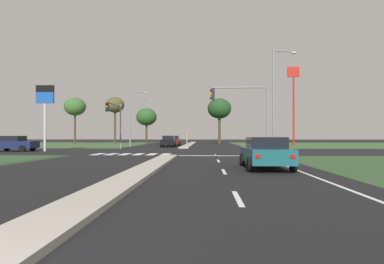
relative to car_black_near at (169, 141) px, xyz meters
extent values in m
plane|color=black|center=(2.38, -12.17, -0.80)|extent=(200.00, 200.00, 0.00)
cube|color=#385B2D|center=(-23.12, 12.33, -0.80)|extent=(35.00, 35.00, 0.01)
cube|color=#385B2D|center=(27.88, 12.33, -0.80)|extent=(35.00, 35.00, 0.01)
cube|color=#ADA89E|center=(2.38, -31.17, -0.73)|extent=(1.20, 22.00, 0.14)
cube|color=#ADA89E|center=(2.38, 12.83, -0.73)|extent=(1.20, 36.00, 0.14)
cube|color=silver|center=(5.88, -36.35, -0.80)|extent=(0.14, 2.00, 0.01)
cube|color=silver|center=(5.88, -30.35, -0.80)|extent=(0.14, 2.00, 0.01)
cube|color=silver|center=(5.88, -24.35, -0.80)|extent=(0.14, 2.00, 0.01)
cube|color=silver|center=(5.88, -18.35, -0.80)|extent=(0.14, 2.00, 0.01)
cube|color=silver|center=(9.23, -30.17, -0.80)|extent=(0.14, 24.00, 0.01)
cube|color=silver|center=(6.18, -19.17, -0.80)|extent=(6.40, 0.50, 0.01)
cube|color=silver|center=(-4.02, -17.37, -0.80)|extent=(0.70, 2.80, 0.01)
cube|color=silver|center=(-2.87, -17.37, -0.80)|extent=(0.70, 2.80, 0.01)
cube|color=silver|center=(-1.72, -17.37, -0.80)|extent=(0.70, 2.80, 0.01)
cube|color=silver|center=(-0.57, -17.37, -0.80)|extent=(0.70, 2.80, 0.01)
cube|color=silver|center=(0.58, -17.37, -0.80)|extent=(0.70, 2.80, 0.01)
cube|color=silver|center=(1.73, -17.37, -0.80)|extent=(0.70, 2.80, 0.01)
cube|color=black|center=(0.00, -0.03, -0.11)|extent=(1.73, 4.12, 0.73)
cube|color=black|center=(0.00, 0.12, 0.51)|extent=(1.52, 1.90, 0.52)
cube|color=red|center=(0.66, 2.05, -0.04)|extent=(0.20, 0.04, 0.14)
cube|color=red|center=(-0.66, 2.05, -0.04)|extent=(0.20, 0.04, 0.14)
cylinder|color=black|center=(0.87, -1.35, -0.48)|extent=(0.22, 0.64, 0.64)
cylinder|color=black|center=(-0.87, -1.35, -0.48)|extent=(0.22, 0.64, 0.64)
cylinder|color=black|center=(0.87, 1.29, -0.48)|extent=(0.22, 0.64, 0.64)
cylinder|color=black|center=(-0.87, 1.29, -0.48)|extent=(0.22, 0.64, 0.64)
cube|color=#161E47|center=(-14.07, -12.78, -0.12)|extent=(4.24, 1.87, 0.71)
cube|color=black|center=(-14.22, -12.78, 0.49)|extent=(1.95, 1.65, 0.52)
cylinder|color=black|center=(-12.71, -11.85, -0.48)|extent=(0.64, 0.22, 0.64)
cylinder|color=black|center=(-12.71, -13.72, -0.48)|extent=(0.64, 0.22, 0.64)
cylinder|color=black|center=(-15.43, -11.85, -0.48)|extent=(0.64, 0.22, 0.64)
cube|color=#19565B|center=(7.94, -28.88, -0.15)|extent=(1.87, 4.47, 0.67)
cube|color=black|center=(7.94, -29.03, 0.45)|extent=(1.65, 2.06, 0.52)
cube|color=red|center=(7.23, -31.14, -0.08)|extent=(0.20, 0.04, 0.14)
cube|color=red|center=(8.65, -31.14, -0.08)|extent=(0.20, 0.04, 0.14)
cylinder|color=black|center=(7.00, -27.45, -0.48)|extent=(0.22, 0.64, 0.64)
cylinder|color=black|center=(8.87, -27.45, -0.48)|extent=(0.22, 0.64, 0.64)
cylinder|color=black|center=(7.00, -30.31, -0.48)|extent=(0.22, 0.64, 0.64)
cylinder|color=black|center=(8.87, -30.31, -0.48)|extent=(0.22, 0.64, 0.64)
cube|color=maroon|center=(0.15, 5.70, -0.12)|extent=(1.76, 4.14, 0.71)
cube|color=black|center=(0.15, 5.85, 0.49)|extent=(1.55, 1.90, 0.52)
cube|color=red|center=(0.82, 7.79, -0.05)|extent=(0.20, 0.04, 0.14)
cube|color=red|center=(-0.52, 7.79, -0.05)|extent=(0.20, 0.04, 0.14)
cylinder|color=black|center=(1.03, 4.38, -0.48)|extent=(0.22, 0.64, 0.64)
cylinder|color=black|center=(-0.73, 4.38, -0.48)|extent=(0.22, 0.64, 0.64)
cylinder|color=black|center=(1.03, 7.02, -0.48)|extent=(0.22, 0.64, 0.64)
cylinder|color=black|center=(-0.73, 7.02, -0.48)|extent=(0.22, 0.64, 0.64)
cylinder|color=gray|center=(9.98, -18.77, 2.02)|extent=(0.18, 0.18, 5.64)
cylinder|color=gray|center=(7.83, -18.77, 4.59)|extent=(4.30, 0.12, 0.12)
cube|color=black|center=(5.68, -18.77, 4.06)|extent=(0.26, 0.32, 0.95)
sphere|color=#360503|center=(5.52, -18.77, 4.36)|extent=(0.20, 0.20, 0.20)
sphere|color=orange|center=(5.52, -18.77, 4.06)|extent=(0.20, 0.20, 0.20)
sphere|color=black|center=(5.52, -18.77, 3.76)|extent=(0.20, 0.20, 0.20)
cylinder|color=gray|center=(-5.22, -5.57, 1.88)|extent=(0.18, 0.18, 5.35)
cylinder|color=gray|center=(-5.22, -8.27, 4.30)|extent=(0.12, 5.39, 0.12)
cube|color=black|center=(-5.22, -10.96, 3.78)|extent=(0.32, 0.26, 0.95)
sphere|color=#360503|center=(-5.22, -11.12, 4.08)|extent=(0.20, 0.20, 0.20)
sphere|color=orange|center=(-5.22, -11.12, 3.78)|extent=(0.20, 0.20, 0.20)
sphere|color=black|center=(-5.22, -11.12, 3.48)|extent=(0.20, 0.20, 0.20)
cylinder|color=gray|center=(10.82, -17.01, 3.61)|extent=(0.20, 0.20, 8.83)
cylinder|color=gray|center=(11.72, -16.83, 7.92)|extent=(1.83, 0.47, 0.10)
ellipsoid|color=#B2B2A8|center=(12.63, -16.64, 7.82)|extent=(0.56, 0.28, 0.20)
cylinder|color=gray|center=(-6.06, 2.99, 3.28)|extent=(0.20, 0.20, 8.17)
cylinder|color=gray|center=(-4.98, 3.29, 7.27)|extent=(2.19, 0.70, 0.10)
ellipsoid|color=#B2B2A8|center=(-3.90, 3.59, 7.17)|extent=(0.56, 0.28, 0.20)
cylinder|color=gray|center=(-6.06, 16.49, 3.63)|extent=(0.20, 0.20, 8.86)
cylinder|color=gray|center=(-6.43, 17.50, 7.96)|extent=(0.84, 2.06, 0.10)
ellipsoid|color=#B2B2A8|center=(-6.81, 18.51, 7.86)|extent=(0.56, 0.28, 0.20)
cylinder|color=#9E8966|center=(2.45, 1.35, -0.26)|extent=(0.16, 0.16, 0.80)
cylinder|color=#9E8966|center=(2.45, 1.35, 0.55)|extent=(0.34, 0.34, 0.83)
sphere|color=tan|center=(2.45, 1.35, 1.08)|extent=(0.24, 0.24, 0.24)
cylinder|color=red|center=(18.96, 7.05, 4.61)|extent=(0.28, 0.28, 10.82)
cube|color=red|center=(18.96, 7.05, 10.82)|extent=(1.80, 0.30, 1.60)
torus|color=yellow|center=(18.56, 7.22, 10.82)|extent=(0.96, 0.16, 0.96)
torus|color=yellow|center=(19.36, 7.22, 10.82)|extent=(0.96, 0.16, 0.96)
cylinder|color=silver|center=(-11.00, -12.72, 1.61)|extent=(0.24, 0.24, 4.83)
cube|color=#194CA5|center=(-11.00, -12.72, 4.58)|extent=(1.80, 0.24, 1.10)
cube|color=black|center=(-11.00, -12.72, 5.48)|extent=(1.80, 0.24, 0.70)
cylinder|color=#423323|center=(-20.52, 18.05, 2.27)|extent=(0.37, 0.37, 6.13)
ellipsoid|color=#38602D|center=(-20.52, 18.05, 6.48)|extent=(4.15, 4.15, 3.53)
cylinder|color=#423323|center=(-12.42, 17.48, 2.47)|extent=(0.37, 0.37, 6.55)
ellipsoid|color=#4C4728|center=(-12.42, 17.48, 6.73)|extent=(3.56, 3.56, 3.03)
cylinder|color=#423323|center=(-5.83, 15.05, 1.20)|extent=(0.36, 0.36, 4.01)
ellipsoid|color=#285123|center=(-5.83, 15.05, 4.25)|extent=(3.78, 3.78, 3.21)
cylinder|color=#423323|center=(7.65, 14.93, 1.87)|extent=(0.47, 0.47, 5.35)
ellipsoid|color=#1E421E|center=(7.65, 14.93, 5.74)|extent=(4.35, 4.35, 3.70)
cylinder|color=#423323|center=(7.69, 16.17, 2.22)|extent=(0.34, 0.34, 6.05)
ellipsoid|color=#4C4728|center=(7.69, 16.17, 6.21)|extent=(3.50, 3.50, 2.98)
camera|label=1|loc=(5.07, -44.52, 0.77)|focal=30.35mm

